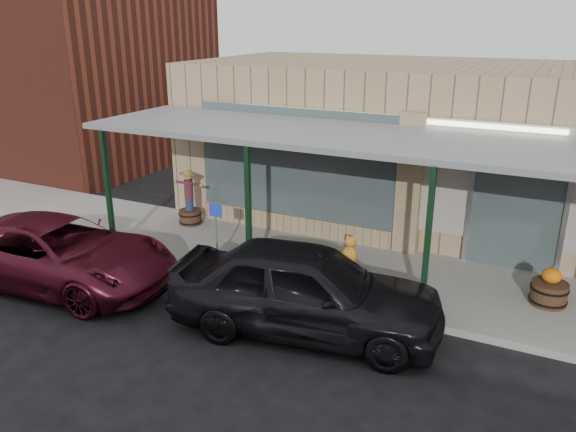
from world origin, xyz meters
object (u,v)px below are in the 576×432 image
at_px(handicap_sign, 216,226).
at_px(barrel_pumpkin, 549,290).
at_px(parked_sedan, 306,289).
at_px(car_maroon, 59,253).
at_px(barrel_scarecrow, 190,206).

bearing_deg(handicap_sign, barrel_pumpkin, 5.94).
height_order(parked_sedan, car_maroon, parked_sedan).
bearing_deg(handicap_sign, parked_sedan, -31.96).
relative_size(barrel_pumpkin, parked_sedan, 0.16).
xyz_separation_m(barrel_scarecrow, parked_sedan, (4.88, -3.34, 0.16)).
height_order(handicap_sign, car_maroon, handicap_sign).
height_order(barrel_pumpkin, handicap_sign, handicap_sign).
height_order(handicap_sign, parked_sedan, parked_sedan).
bearing_deg(car_maroon, handicap_sign, -57.67).
bearing_deg(car_maroon, barrel_pumpkin, -75.90).
bearing_deg(barrel_pumpkin, barrel_scarecrow, 175.75).
distance_m(barrel_scarecrow, barrel_pumpkin, 8.77).
xyz_separation_m(barrel_scarecrow, handicap_sign, (2.07, -1.88, 0.40)).
bearing_deg(barrel_pumpkin, car_maroon, -160.83).
relative_size(barrel_scarecrow, handicap_sign, 1.07).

